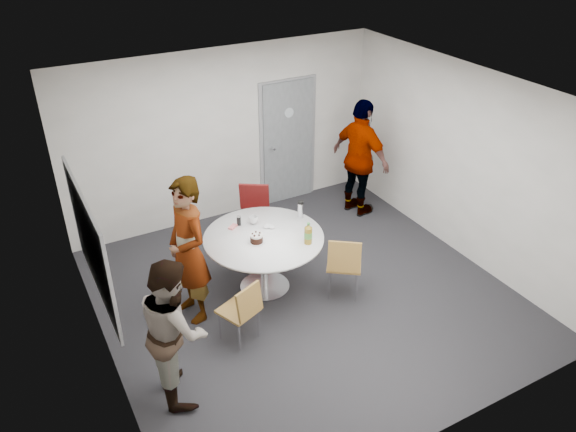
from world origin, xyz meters
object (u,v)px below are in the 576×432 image
person_main (188,251)px  person_left (174,329)px  chair_near_left (243,308)px  person_right (361,159)px  chair_near_right (344,262)px  whiteboard (91,244)px  door (288,142)px  chair_far (254,210)px  table (265,243)px

person_main → person_left: person_main is taller
chair_near_left → person_left: 1.00m
person_right → chair_near_right: bearing=128.2°
whiteboard → person_right: whiteboard is taller
door → person_left: door is taller
chair_far → person_right: bearing=-144.6°
table → person_left: bearing=-144.3°
person_right → person_left: bearing=108.2°
table → chair_near_left: 1.09m
chair_far → door: bearing=-104.1°
chair_near_right → chair_far: (-0.46, 1.69, 0.03)m
person_right → person_main: bearing=97.3°
chair_near_left → person_left: person_left is taller
chair_near_left → chair_near_right: bearing=-16.5°
person_right → table: bearing=104.0°
whiteboard → chair_near_right: size_ratio=2.11×
chair_far → chair_near_left: bearing=94.4°
whiteboard → person_right: (4.33, 1.30, -0.50)m
table → chair_far: table is taller
person_main → person_right: bearing=100.4°
chair_near_right → person_main: person_main is taller
door → table: 2.56m
table → chair_far: (0.32, 1.03, -0.11)m
chair_near_right → chair_far: bearing=141.4°
chair_near_right → person_right: bearing=86.8°
door → whiteboard: (-3.56, -2.28, 0.42)m
door → chair_near_left: (-2.16, -2.89, -0.53)m
table → door: bearing=54.9°
chair_near_right → person_left: bearing=-132.2°
door → person_main: bearing=-139.5°
whiteboard → chair_near_left: size_ratio=2.32×
door → whiteboard: 4.25m
chair_near_right → person_right: person_right is taller
person_main → person_left: bearing=-36.1°
whiteboard → person_main: bearing=7.8°
whiteboard → table: whiteboard is taller
table → person_main: (-1.04, -0.06, 0.25)m
door → person_left: bearing=-133.4°
door → person_right: (0.77, -0.98, -0.07)m
chair_far → person_main: (-1.36, -1.09, 0.36)m
chair_near_left → person_right: 3.53m
chair_near_right → person_right: size_ratio=0.47×
whiteboard → person_left: 1.24m
chair_near_left → chair_near_right: 1.49m
door → table: size_ratio=1.38×
chair_near_left → person_main: size_ratio=0.44×
person_main → person_right: size_ratio=0.98×
person_main → whiteboard: bearing=-91.3°
chair_near_left → person_right: (2.93, 1.91, 0.46)m
person_left → person_right: 4.43m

